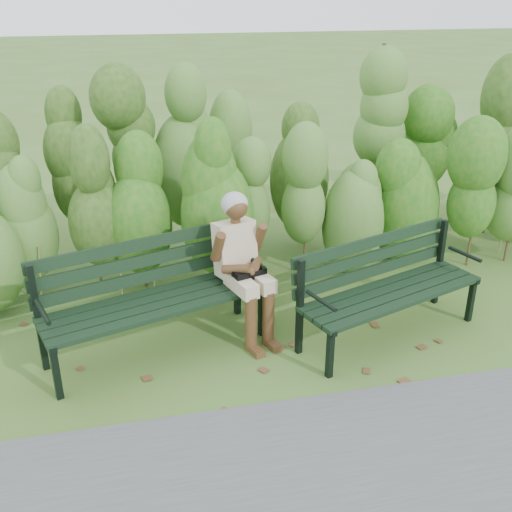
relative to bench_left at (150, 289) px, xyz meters
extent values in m
plane|color=#455D1F|center=(1.04, -0.16, -0.61)|extent=(80.00, 80.00, 0.00)
cylinder|color=#47381E|center=(-1.10, 1.14, -0.21)|extent=(0.03, 0.03, 0.80)
ellipsoid|color=#1D6117|center=(-1.10, 1.14, 0.43)|extent=(0.64, 0.64, 1.44)
cylinder|color=#47381E|center=(-0.49, 1.14, -0.21)|extent=(0.03, 0.03, 0.80)
ellipsoid|color=#1D6117|center=(-0.49, 1.14, 0.43)|extent=(0.64, 0.64, 1.44)
cylinder|color=#47381E|center=(0.12, 1.14, -0.21)|extent=(0.03, 0.03, 0.80)
ellipsoid|color=#1D6117|center=(0.12, 1.14, 0.43)|extent=(0.64, 0.64, 1.44)
cylinder|color=#47381E|center=(0.74, 1.14, -0.21)|extent=(0.03, 0.03, 0.80)
ellipsoid|color=#1D6117|center=(0.74, 1.14, 0.43)|extent=(0.64, 0.64, 1.44)
cylinder|color=#47381E|center=(1.35, 1.14, -0.21)|extent=(0.03, 0.03, 0.80)
ellipsoid|color=#1D6117|center=(1.35, 1.14, 0.43)|extent=(0.64, 0.64, 1.44)
cylinder|color=#47381E|center=(1.96, 1.14, -0.21)|extent=(0.03, 0.03, 0.80)
ellipsoid|color=#1D6117|center=(1.96, 1.14, 0.43)|extent=(0.64, 0.64, 1.44)
cylinder|color=#47381E|center=(2.57, 1.14, -0.21)|extent=(0.03, 0.03, 0.80)
ellipsoid|color=#1D6117|center=(2.57, 1.14, 0.43)|extent=(0.64, 0.64, 1.44)
cylinder|color=#47381E|center=(3.18, 1.14, -0.21)|extent=(0.03, 0.03, 0.80)
ellipsoid|color=#1D6117|center=(3.18, 1.14, 0.43)|extent=(0.64, 0.64, 1.44)
cylinder|color=#47381E|center=(3.79, 1.14, -0.21)|extent=(0.03, 0.03, 0.80)
ellipsoid|color=#1D6117|center=(3.79, 1.14, 0.43)|extent=(0.64, 0.64, 1.44)
cylinder|color=#47381E|center=(4.41, 1.14, -0.21)|extent=(0.03, 0.03, 0.80)
ellipsoid|color=#1D6117|center=(4.41, 1.14, 0.43)|extent=(0.64, 0.64, 1.44)
cylinder|color=#47381E|center=(-0.88, 2.14, -0.06)|extent=(0.04, 0.04, 1.10)
ellipsoid|color=#294616|center=(-0.88, 2.14, 0.82)|extent=(0.70, 0.70, 1.98)
cylinder|color=#47381E|center=(-0.11, 2.14, -0.06)|extent=(0.04, 0.04, 1.10)
ellipsoid|color=#294616|center=(-0.11, 2.14, 0.82)|extent=(0.70, 0.70, 1.98)
cylinder|color=#47381E|center=(0.66, 2.14, -0.06)|extent=(0.04, 0.04, 1.10)
ellipsoid|color=#294616|center=(0.66, 2.14, 0.82)|extent=(0.70, 0.70, 1.98)
cylinder|color=#47381E|center=(1.43, 2.14, -0.06)|extent=(0.04, 0.04, 1.10)
ellipsoid|color=#294616|center=(1.43, 2.14, 0.82)|extent=(0.70, 0.70, 1.98)
cylinder|color=#47381E|center=(2.19, 2.14, -0.06)|extent=(0.04, 0.04, 1.10)
ellipsoid|color=#294616|center=(2.19, 2.14, 0.82)|extent=(0.70, 0.70, 1.98)
cylinder|color=#47381E|center=(2.96, 2.14, -0.06)|extent=(0.04, 0.04, 1.10)
ellipsoid|color=#294616|center=(2.96, 2.14, 0.82)|extent=(0.70, 0.70, 1.98)
cylinder|color=#47381E|center=(3.73, 2.14, -0.06)|extent=(0.04, 0.04, 1.10)
ellipsoid|color=#294616|center=(3.73, 2.14, 0.82)|extent=(0.70, 0.70, 1.98)
cylinder|color=#47381E|center=(4.50, 2.14, -0.06)|extent=(0.04, 0.04, 1.10)
ellipsoid|color=#294616|center=(4.50, 2.14, 0.82)|extent=(0.70, 0.70, 1.98)
cube|color=brown|center=(0.08, 0.80, -0.60)|extent=(0.11, 0.11, 0.01)
cube|color=brown|center=(-0.06, -1.15, -0.60)|extent=(0.09, 0.10, 0.01)
cube|color=brown|center=(-0.78, 0.26, -0.60)|extent=(0.11, 0.11, 0.01)
cube|color=brown|center=(-0.28, -0.36, -0.60)|extent=(0.11, 0.11, 0.01)
cube|color=brown|center=(-0.84, 0.37, -0.60)|extent=(0.08, 0.10, 0.01)
cube|color=brown|center=(-1.08, -1.32, -0.60)|extent=(0.11, 0.11, 0.01)
cube|color=brown|center=(1.10, -0.35, -0.60)|extent=(0.11, 0.09, 0.01)
cube|color=brown|center=(0.77, -0.40, -0.60)|extent=(0.10, 0.11, 0.01)
cube|color=brown|center=(-0.72, -0.98, -0.60)|extent=(0.10, 0.09, 0.01)
cube|color=brown|center=(-0.97, 0.77, -0.60)|extent=(0.09, 0.08, 0.01)
cube|color=brown|center=(3.08, -0.85, -0.60)|extent=(0.11, 0.11, 0.01)
cube|color=brown|center=(1.44, -1.18, -0.60)|extent=(0.11, 0.11, 0.01)
cube|color=brown|center=(0.33, -0.84, -0.60)|extent=(0.11, 0.10, 0.01)
cube|color=brown|center=(3.95, 0.66, -0.60)|extent=(0.09, 0.07, 0.01)
cube|color=brown|center=(3.37, 0.18, -0.60)|extent=(0.11, 0.11, 0.01)
cube|color=brown|center=(3.62, 0.80, -0.60)|extent=(0.11, 0.11, 0.01)
cube|color=brown|center=(3.59, 0.39, -0.60)|extent=(0.11, 0.10, 0.01)
cube|color=black|center=(0.10, -0.32, -0.09)|extent=(2.00, 0.75, 0.05)
cube|color=black|center=(0.06, -0.19, -0.09)|extent=(2.00, 0.75, 0.05)
cube|color=black|center=(0.02, -0.05, -0.09)|extent=(2.00, 0.75, 0.05)
cube|color=black|center=(-0.03, 0.08, -0.09)|extent=(2.00, 0.75, 0.05)
cube|color=black|center=(-0.06, 0.19, 0.03)|extent=(1.98, 0.69, 0.12)
cube|color=black|center=(-0.06, 0.20, 0.19)|extent=(1.98, 0.69, 0.12)
cube|color=black|center=(-0.07, 0.22, 0.35)|extent=(1.98, 0.69, 0.12)
cube|color=black|center=(-0.83, -0.64, -0.35)|extent=(0.07, 0.07, 0.52)
cube|color=black|center=(-0.98, -0.17, -0.09)|extent=(0.07, 0.07, 1.03)
cube|color=black|center=(-0.90, -0.42, -0.11)|extent=(0.23, 0.56, 0.05)
cylinder|color=black|center=(-0.88, -0.47, 0.14)|extent=(0.17, 0.42, 0.04)
cube|color=black|center=(1.05, -0.04, -0.35)|extent=(0.07, 0.07, 0.52)
cube|color=black|center=(0.90, 0.43, -0.09)|extent=(0.07, 0.07, 1.03)
cube|color=black|center=(0.98, 0.18, -0.11)|extent=(0.23, 0.56, 0.05)
cylinder|color=black|center=(0.99, 0.13, 0.14)|extent=(0.17, 0.42, 0.04)
cube|color=black|center=(2.32, -0.53, -0.13)|extent=(1.84, 0.74, 0.04)
cube|color=black|center=(2.27, -0.41, -0.13)|extent=(1.84, 0.74, 0.04)
cube|color=black|center=(2.23, -0.29, -0.13)|extent=(1.84, 0.74, 0.04)
cube|color=black|center=(2.19, -0.16, -0.13)|extent=(1.84, 0.74, 0.04)
cube|color=black|center=(2.15, -0.07, -0.01)|extent=(1.82, 0.69, 0.11)
cube|color=black|center=(2.15, -0.05, 0.13)|extent=(1.82, 0.69, 0.11)
cube|color=black|center=(2.14, -0.04, 0.28)|extent=(1.82, 0.69, 0.11)
cube|color=black|center=(1.46, -0.85, -0.37)|extent=(0.07, 0.07, 0.48)
cube|color=black|center=(1.31, -0.42, -0.13)|extent=(0.07, 0.07, 0.95)
cube|color=black|center=(1.39, -0.65, -0.15)|extent=(0.23, 0.52, 0.04)
cylinder|color=black|center=(1.41, -0.70, 0.08)|extent=(0.17, 0.39, 0.04)
cube|color=black|center=(3.18, -0.24, -0.37)|extent=(0.07, 0.07, 0.48)
cube|color=black|center=(3.03, 0.19, -0.13)|extent=(0.07, 0.07, 0.95)
cube|color=black|center=(3.11, -0.04, -0.15)|extent=(0.23, 0.52, 0.04)
cylinder|color=black|center=(3.13, -0.09, 0.08)|extent=(0.17, 0.39, 0.04)
cube|color=#C5A894|center=(0.83, -0.10, 0.00)|extent=(0.28, 0.47, 0.14)
cube|color=#C5A894|center=(1.01, -0.04, 0.00)|extent=(0.28, 0.47, 0.14)
cylinder|color=#50331A|center=(0.89, -0.27, -0.33)|extent=(0.15, 0.15, 0.56)
cylinder|color=#50331A|center=(1.07, -0.21, -0.33)|extent=(0.15, 0.15, 0.56)
cube|color=#50331A|center=(0.91, -0.35, -0.58)|extent=(0.15, 0.23, 0.06)
cube|color=#50331A|center=(1.09, -0.29, -0.58)|extent=(0.15, 0.23, 0.06)
cube|color=#C5A894|center=(0.84, 0.20, 0.25)|extent=(0.44, 0.37, 0.55)
cylinder|color=#50331A|center=(0.84, 0.18, 0.53)|extent=(0.09, 0.09, 0.11)
sphere|color=#50331A|center=(0.85, 0.17, 0.67)|extent=(0.22, 0.22, 0.22)
ellipsoid|color=gray|center=(0.84, 0.20, 0.69)|extent=(0.26, 0.24, 0.23)
cylinder|color=#50331A|center=(0.65, 0.05, 0.34)|extent=(0.16, 0.24, 0.33)
cylinder|color=#50331A|center=(1.07, 0.19, 0.34)|extent=(0.16, 0.24, 0.33)
cylinder|color=#50331A|center=(0.80, -0.04, 0.14)|extent=(0.28, 0.23, 0.14)
cylinder|color=#50331A|center=(1.01, 0.02, 0.14)|extent=(0.18, 0.30, 0.14)
sphere|color=#50331A|center=(0.92, -0.07, 0.12)|extent=(0.12, 0.12, 0.12)
cube|color=black|center=(0.92, -0.06, 0.05)|extent=(0.34, 0.22, 0.17)
camera|label=1|loc=(-0.13, -4.97, 2.55)|focal=42.00mm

